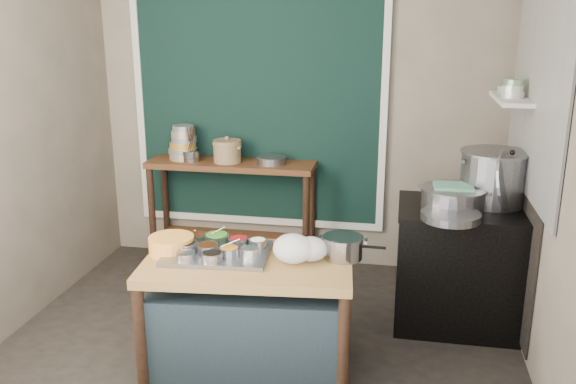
% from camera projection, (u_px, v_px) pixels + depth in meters
% --- Properties ---
extents(floor, '(3.50, 3.00, 0.02)m').
position_uv_depth(floor, '(261.00, 342.00, 4.21)').
color(floor, black).
rests_on(floor, ground).
extents(back_wall, '(3.50, 0.02, 2.80)m').
position_uv_depth(back_wall, '(299.00, 107.00, 5.24)').
color(back_wall, gray).
rests_on(back_wall, floor).
extents(left_wall, '(0.02, 3.00, 2.80)m').
position_uv_depth(left_wall, '(5.00, 132.00, 4.13)').
color(left_wall, gray).
rests_on(left_wall, floor).
extents(right_wall, '(0.02, 3.00, 2.80)m').
position_uv_depth(right_wall, '(555.00, 154.00, 3.50)').
color(right_wall, gray).
rests_on(right_wall, floor).
extents(curtain_panel, '(2.10, 0.02, 1.90)m').
position_uv_depth(curtain_panel, '(258.00, 113.00, 5.28)').
color(curtain_panel, black).
rests_on(curtain_panel, back_wall).
extents(curtain_frame, '(2.22, 0.03, 2.02)m').
position_uv_depth(curtain_frame, '(258.00, 113.00, 5.27)').
color(curtain_frame, beige).
rests_on(curtain_frame, back_wall).
extents(tile_panel, '(0.02, 1.70, 1.70)m').
position_uv_depth(tile_panel, '(540.00, 66.00, 3.90)').
color(tile_panel, '#B2B2AA').
rests_on(tile_panel, right_wall).
extents(soot_patch, '(0.01, 1.30, 1.30)m').
position_uv_depth(soot_patch, '(519.00, 230.00, 4.31)').
color(soot_patch, black).
rests_on(soot_patch, right_wall).
extents(wall_shelf, '(0.22, 0.70, 0.03)m').
position_uv_depth(wall_shelf, '(512.00, 99.00, 4.27)').
color(wall_shelf, beige).
rests_on(wall_shelf, right_wall).
extents(prep_table, '(1.31, 0.84, 0.75)m').
position_uv_depth(prep_table, '(249.00, 316.00, 3.77)').
color(prep_table, olive).
rests_on(prep_table, floor).
extents(back_counter, '(1.45, 0.40, 0.95)m').
position_uv_depth(back_counter, '(232.00, 214.00, 5.38)').
color(back_counter, '#4F2F16').
rests_on(back_counter, floor).
extents(stove_block, '(0.90, 0.68, 0.85)m').
position_uv_depth(stove_block, '(461.00, 268.00, 4.37)').
color(stove_block, black).
rests_on(stove_block, floor).
extents(stove_top, '(0.92, 0.69, 0.03)m').
position_uv_depth(stove_top, '(466.00, 209.00, 4.24)').
color(stove_top, black).
rests_on(stove_top, stove_block).
extents(condiment_tray, '(0.66, 0.50, 0.03)m').
position_uv_depth(condiment_tray, '(217.00, 253.00, 3.73)').
color(condiment_tray, gray).
rests_on(condiment_tray, prep_table).
extents(condiment_bowls, '(0.54, 0.42, 0.06)m').
position_uv_depth(condiment_bowls, '(215.00, 246.00, 3.73)').
color(condiment_bowls, gray).
rests_on(condiment_bowls, condiment_tray).
extents(yellow_basin, '(0.36, 0.36, 0.11)m').
position_uv_depth(yellow_basin, '(172.00, 245.00, 3.76)').
color(yellow_basin, '#EF9D4A').
rests_on(yellow_basin, prep_table).
extents(saucepan, '(0.26, 0.26, 0.14)m').
position_uv_depth(saucepan, '(343.00, 247.00, 3.68)').
color(saucepan, gray).
rests_on(saucepan, prep_table).
extents(plastic_bag_a, '(0.30, 0.28, 0.18)m').
position_uv_depth(plastic_bag_a, '(293.00, 249.00, 3.60)').
color(plastic_bag_a, white).
rests_on(plastic_bag_a, prep_table).
extents(plastic_bag_b, '(0.21, 0.18, 0.15)m').
position_uv_depth(plastic_bag_b, '(311.00, 249.00, 3.63)').
color(plastic_bag_b, white).
rests_on(plastic_bag_b, prep_table).
extents(bowl_stack, '(0.26, 0.26, 0.30)m').
position_uv_depth(bowl_stack, '(183.00, 144.00, 5.32)').
color(bowl_stack, tan).
rests_on(bowl_stack, back_counter).
extents(utensil_cup, '(0.19, 0.19, 0.09)m').
position_uv_depth(utensil_cup, '(191.00, 156.00, 5.26)').
color(utensil_cup, gray).
rests_on(utensil_cup, back_counter).
extents(ceramic_crock, '(0.33, 0.33, 0.17)m').
position_uv_depth(ceramic_crock, '(227.00, 152.00, 5.21)').
color(ceramic_crock, olive).
rests_on(ceramic_crock, back_counter).
extents(wide_bowl, '(0.32, 0.32, 0.06)m').
position_uv_depth(wide_bowl, '(271.00, 160.00, 5.17)').
color(wide_bowl, gray).
rests_on(wide_bowl, back_counter).
extents(stock_pot, '(0.64, 0.64, 0.38)m').
position_uv_depth(stock_pot, '(493.00, 177.00, 4.27)').
color(stock_pot, gray).
rests_on(stock_pot, stove_top).
extents(pot_lid, '(0.26, 0.43, 0.42)m').
position_uv_depth(pot_lid, '(506.00, 181.00, 4.13)').
color(pot_lid, gray).
rests_on(pot_lid, stove_top).
extents(steamer, '(0.54, 0.54, 0.15)m').
position_uv_depth(steamer, '(453.00, 198.00, 4.19)').
color(steamer, gray).
rests_on(steamer, stove_top).
extents(green_cloth, '(0.27, 0.21, 0.02)m').
position_uv_depth(green_cloth, '(454.00, 186.00, 4.17)').
color(green_cloth, '#4C8261').
rests_on(green_cloth, steamer).
extents(shallow_pan, '(0.44, 0.44, 0.05)m').
position_uv_depth(shallow_pan, '(451.00, 216.00, 3.97)').
color(shallow_pan, gray).
rests_on(shallow_pan, stove_top).
extents(shelf_bowl_stack, '(0.16, 0.16, 0.13)m').
position_uv_depth(shelf_bowl_stack, '(514.00, 89.00, 4.22)').
color(shelf_bowl_stack, silver).
rests_on(shelf_bowl_stack, wall_shelf).
extents(shelf_bowl_green, '(0.15, 0.15, 0.05)m').
position_uv_depth(shelf_bowl_green, '(507.00, 89.00, 4.49)').
color(shelf_bowl_green, gray).
rests_on(shelf_bowl_green, wall_shelf).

